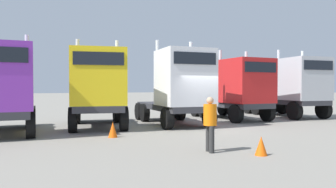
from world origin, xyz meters
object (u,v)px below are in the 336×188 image
at_px(semi_truck_yellow, 98,88).
at_px(semi_truck_red, 241,89).
at_px(traffic_cone_far, 261,146).
at_px(semi_truck_purple, 1,88).
at_px(traffic_cone_mid, 113,130).
at_px(visitor_in_hivis, 210,120).
at_px(semi_truck_white, 180,87).
at_px(semi_truck_silver, 296,87).

relative_size(semi_truck_yellow, semi_truck_red, 1.08).
distance_m(semi_truck_red, traffic_cone_far, 10.07).
xyz_separation_m(semi_truck_purple, traffic_cone_mid, (3.88, -2.39, -1.62)).
distance_m(visitor_in_hivis, traffic_cone_mid, 4.54).
bearing_deg(semi_truck_white, traffic_cone_mid, -56.64).
relative_size(semi_truck_purple, semi_truck_yellow, 0.93).
relative_size(semi_truck_red, semi_truck_silver, 0.89).
distance_m(semi_truck_white, semi_truck_silver, 8.85).
bearing_deg(traffic_cone_far, semi_truck_silver, 37.01).
xyz_separation_m(traffic_cone_mid, traffic_cone_far, (2.76, -5.22, -0.03)).
relative_size(visitor_in_hivis, traffic_cone_mid, 2.75).
distance_m(traffic_cone_mid, traffic_cone_far, 5.91).
height_order(semi_truck_silver, traffic_cone_far, semi_truck_silver).
xyz_separation_m(semi_truck_white, traffic_cone_mid, (-4.21, -2.10, -1.67)).
height_order(semi_truck_white, semi_truck_silver, semi_truck_white).
bearing_deg(semi_truck_red, visitor_in_hivis, -42.17).
distance_m(semi_truck_red, traffic_cone_mid, 9.24).
bearing_deg(traffic_cone_mid, semi_truck_yellow, 85.89).
xyz_separation_m(semi_truck_yellow, visitor_in_hivis, (1.52, -7.06, -0.96)).
height_order(semi_truck_purple, semi_truck_silver, semi_truck_silver).
height_order(semi_truck_purple, semi_truck_yellow, semi_truck_yellow).
relative_size(semi_truck_purple, visitor_in_hivis, 3.50).
bearing_deg(semi_truck_purple, semi_truck_red, 96.84).
xyz_separation_m(visitor_in_hivis, traffic_cone_far, (1.04, -1.07, -0.69)).
bearing_deg(semi_truck_red, semi_truck_silver, 90.03).
bearing_deg(traffic_cone_far, semi_truck_yellow, 107.43).
height_order(semi_truck_silver, traffic_cone_mid, semi_truck_silver).
bearing_deg(semi_truck_silver, semi_truck_white, -78.50).
xyz_separation_m(semi_truck_silver, traffic_cone_mid, (-13.05, -2.53, -1.65)).
distance_m(semi_truck_purple, traffic_cone_mid, 4.83).
bearing_deg(traffic_cone_far, semi_truck_purple, 131.09).
bearing_deg(visitor_in_hivis, semi_truck_purple, -35.90).
height_order(visitor_in_hivis, traffic_cone_mid, visitor_in_hivis).
distance_m(semi_truck_purple, semi_truck_yellow, 4.12).
distance_m(semi_truck_white, traffic_cone_mid, 5.00).
distance_m(semi_truck_white, visitor_in_hivis, 6.81).
bearing_deg(semi_truck_silver, traffic_cone_far, -44.27).
bearing_deg(semi_truck_red, traffic_cone_mid, -69.35).
bearing_deg(semi_truck_yellow, traffic_cone_far, 31.48).
bearing_deg(visitor_in_hivis, semi_truck_white, -98.16).
bearing_deg(semi_truck_silver, semi_truck_yellow, -82.94).
relative_size(semi_truck_yellow, traffic_cone_far, 11.44).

